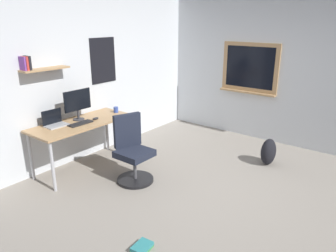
{
  "coord_description": "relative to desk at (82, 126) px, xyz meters",
  "views": [
    {
      "loc": [
        -3.3,
        -1.79,
        2.21
      ],
      "look_at": [
        -0.1,
        0.72,
        0.85
      ],
      "focal_mm": 34.32,
      "sensor_mm": 36.0,
      "label": 1
    }
  ],
  "objects": [
    {
      "name": "laptop",
      "position": [
        -0.35,
        0.15,
        0.13
      ],
      "size": [
        0.31,
        0.21,
        0.23
      ],
      "color": "#ADAFB5",
      "rests_on": "desk"
    },
    {
      "name": "keyboard",
      "position": [
        -0.08,
        -0.08,
        0.08
      ],
      "size": [
        0.37,
        0.13,
        0.02
      ],
      "primitive_type": "cube",
      "color": "black",
      "rests_on": "desk"
    },
    {
      "name": "office_chair",
      "position": [
        0.18,
        -0.86,
        -0.27
      ],
      "size": [
        0.53,
        0.55,
        0.95
      ],
      "color": "black",
      "rests_on": "ground"
    },
    {
      "name": "wall_right",
      "position": [
        2.95,
        -2.02,
        0.62
      ],
      "size": [
        0.22,
        5.0,
        2.6
      ],
      "color": "silver",
      "rests_on": "ground"
    },
    {
      "name": "coffee_mug",
      "position": [
        0.67,
        -0.03,
        0.12
      ],
      "size": [
        0.08,
        0.08,
        0.09
      ],
      "primitive_type": "cylinder",
      "color": "#334CA5",
      "rests_on": "desk"
    },
    {
      "name": "ground_plane",
      "position": [
        0.51,
        -2.04,
        -0.68
      ],
      "size": [
        5.2,
        5.2,
        0.0
      ],
      "primitive_type": "plane",
      "color": "gray",
      "rests_on": "ground"
    },
    {
      "name": "computer_mouse",
      "position": [
        0.2,
        -0.08,
        0.09
      ],
      "size": [
        0.1,
        0.06,
        0.03
      ],
      "primitive_type": "ellipsoid",
      "color": "#262628",
      "rests_on": "desk"
    },
    {
      "name": "backpack",
      "position": [
        1.86,
        -2.2,
        -0.46
      ],
      "size": [
        0.32,
        0.22,
        0.43
      ],
      "primitive_type": "ellipsoid",
      "color": "black",
      "rests_on": "ground"
    },
    {
      "name": "book_stack_on_floor",
      "position": [
        -0.86,
        -1.99,
        -0.65
      ],
      "size": [
        0.23,
        0.18,
        0.06
      ],
      "color": "#3D934C",
      "rests_on": "ground"
    },
    {
      "name": "desk",
      "position": [
        0.0,
        0.0,
        0.0
      ],
      "size": [
        1.54,
        0.65,
        0.75
      ],
      "color": "tan",
      "rests_on": "ground"
    },
    {
      "name": "wall_back",
      "position": [
        0.5,
        0.41,
        0.62
      ],
      "size": [
        5.0,
        0.3,
        2.6
      ],
      "color": "silver",
      "rests_on": "ground"
    },
    {
      "name": "monitor_primary",
      "position": [
        0.04,
        0.11,
        0.34
      ],
      "size": [
        0.46,
        0.17,
        0.46
      ],
      "color": "#38383D",
      "rests_on": "desk"
    }
  ]
}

